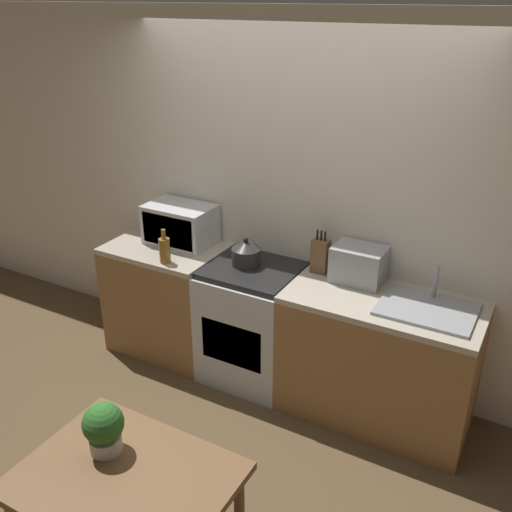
{
  "coord_description": "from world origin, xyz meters",
  "views": [
    {
      "loc": [
        1.59,
        -2.48,
        2.66
      ],
      "look_at": [
        -0.1,
        0.56,
        1.05
      ],
      "focal_mm": 40.0,
      "sensor_mm": 36.0,
      "label": 1
    }
  ],
  "objects_px": {
    "stove_range": "(253,323)",
    "microwave": "(180,224)",
    "dining_table": "(126,493)",
    "toaster_oven": "(358,265)",
    "kettle": "(246,253)",
    "bottle": "(165,250)"
  },
  "relations": [
    {
      "from": "kettle",
      "to": "dining_table",
      "type": "distance_m",
      "value": 1.91
    },
    {
      "from": "microwave",
      "to": "dining_table",
      "type": "distance_m",
      "value": 2.24
    },
    {
      "from": "bottle",
      "to": "toaster_oven",
      "type": "bearing_deg",
      "value": 16.54
    },
    {
      "from": "microwave",
      "to": "kettle",
      "type": "bearing_deg",
      "value": -8.37
    },
    {
      "from": "microwave",
      "to": "toaster_oven",
      "type": "distance_m",
      "value": 1.42
    },
    {
      "from": "stove_range",
      "to": "toaster_oven",
      "type": "xyz_separation_m",
      "value": [
        0.72,
        0.17,
        0.58
      ]
    },
    {
      "from": "microwave",
      "to": "dining_table",
      "type": "bearing_deg",
      "value": -60.73
    },
    {
      "from": "bottle",
      "to": "kettle",
      "type": "bearing_deg",
      "value": 25.32
    },
    {
      "from": "kettle",
      "to": "bottle",
      "type": "relative_size",
      "value": 0.83
    },
    {
      "from": "toaster_oven",
      "to": "dining_table",
      "type": "relative_size",
      "value": 0.36
    },
    {
      "from": "bottle",
      "to": "toaster_oven",
      "type": "relative_size",
      "value": 0.75
    },
    {
      "from": "kettle",
      "to": "toaster_oven",
      "type": "relative_size",
      "value": 0.62
    },
    {
      "from": "stove_range",
      "to": "microwave",
      "type": "bearing_deg",
      "value": 170.36
    },
    {
      "from": "stove_range",
      "to": "bottle",
      "type": "bearing_deg",
      "value": -159.34
    },
    {
      "from": "stove_range",
      "to": "microwave",
      "type": "relative_size",
      "value": 1.75
    },
    {
      "from": "stove_range",
      "to": "dining_table",
      "type": "xyz_separation_m",
      "value": [
        0.38,
        -1.8,
        0.2
      ]
    },
    {
      "from": "stove_range",
      "to": "kettle",
      "type": "bearing_deg",
      "value": 158.67
    },
    {
      "from": "microwave",
      "to": "toaster_oven",
      "type": "bearing_deg",
      "value": 1.85
    },
    {
      "from": "stove_range",
      "to": "kettle",
      "type": "height_order",
      "value": "kettle"
    },
    {
      "from": "bottle",
      "to": "toaster_oven",
      "type": "xyz_separation_m",
      "value": [
        1.31,
        0.39,
        0.03
      ]
    },
    {
      "from": "dining_table",
      "to": "stove_range",
      "type": "bearing_deg",
      "value": 101.78
    },
    {
      "from": "kettle",
      "to": "microwave",
      "type": "bearing_deg",
      "value": 171.63
    }
  ]
}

